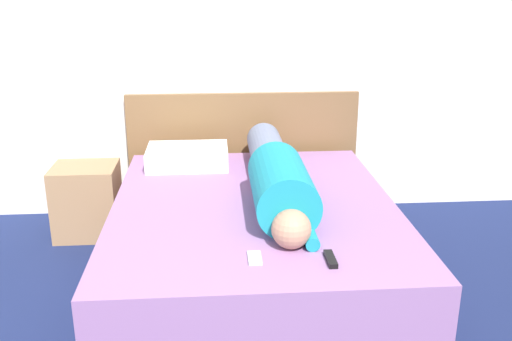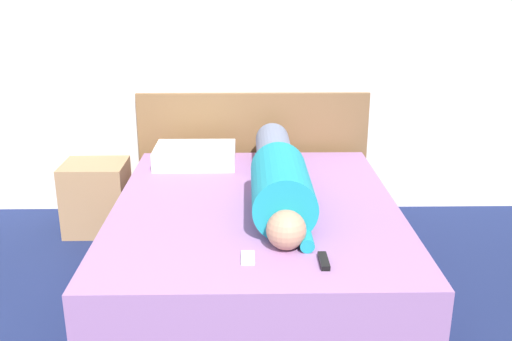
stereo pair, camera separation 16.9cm
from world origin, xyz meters
TOP-DOWN VIEW (x-y plane):
  - wall_back at (0.00, 3.27)m, footprint 5.77×0.06m
  - bed at (0.08, 2.07)m, footprint 1.62×2.00m
  - headboard at (0.08, 3.20)m, footprint 1.74×0.04m
  - nightstand at (-1.04, 2.84)m, footprint 0.44×0.37m
  - person_lying at (0.22, 2.13)m, footprint 0.33×1.63m
  - pillow_near_headboard at (-0.32, 2.80)m, footprint 0.55×0.38m
  - tv_remote at (0.38, 1.33)m, footprint 0.04×0.15m
  - cell_phone at (0.04, 1.38)m, footprint 0.06×0.13m

SIDE VIEW (x-z plane):
  - nightstand at x=-1.04m, z-range 0.00..0.51m
  - bed at x=0.08m, z-range 0.00..0.51m
  - headboard at x=0.08m, z-range 0.00..0.94m
  - cell_phone at x=0.04m, z-range 0.51..0.52m
  - tv_remote at x=0.38m, z-range 0.51..0.54m
  - pillow_near_headboard at x=-0.32m, z-range 0.51..0.64m
  - person_lying at x=0.22m, z-range 0.49..0.82m
  - wall_back at x=0.00m, z-range 0.00..2.60m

